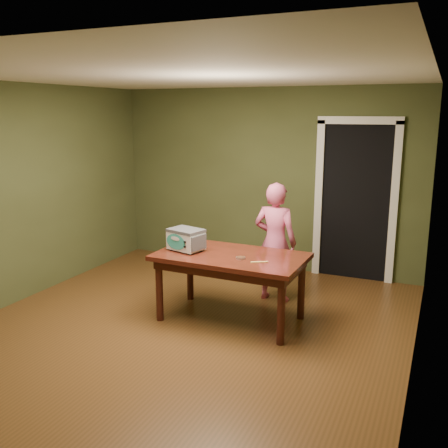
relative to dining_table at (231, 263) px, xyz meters
name	(u,v)px	position (x,y,z in m)	size (l,w,h in m)	color
floor	(184,330)	(-0.33, -0.47, -0.65)	(5.00, 5.00, 0.00)	brown
room_shell	(181,169)	(-0.33, -0.47, 1.06)	(4.52, 5.02, 2.61)	#46502A
doorway	(359,199)	(0.97, 2.31, 0.41)	(1.10, 0.66, 2.25)	black
dining_table	(231,263)	(0.00, 0.00, 0.00)	(1.61, 0.92, 0.75)	#3C160D
toy_oven	(186,239)	(-0.52, -0.05, 0.23)	(0.44, 0.35, 0.24)	#4C4F54
baking_pan	(241,258)	(0.16, -0.11, 0.11)	(0.10, 0.10, 0.02)	silver
spatula	(259,262)	(0.38, -0.15, 0.10)	(0.18, 0.03, 0.01)	#EBC766
child	(275,242)	(0.25, 0.78, 0.07)	(0.53, 0.35, 1.45)	#D85983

